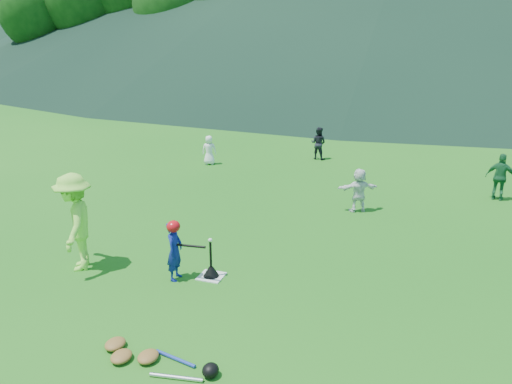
% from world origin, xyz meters
% --- Properties ---
extents(ground, '(120.00, 120.00, 0.00)m').
position_xyz_m(ground, '(0.00, 0.00, 0.00)').
color(ground, '#176016').
rests_on(ground, ground).
extents(home_plate, '(0.45, 0.45, 0.02)m').
position_xyz_m(home_plate, '(0.00, 0.00, 0.01)').
color(home_plate, silver).
rests_on(home_plate, ground).
extents(baseball, '(0.08, 0.08, 0.08)m').
position_xyz_m(baseball, '(0.00, 0.00, 0.74)').
color(baseball, white).
rests_on(baseball, batting_tee).
extents(batter_child, '(0.30, 0.43, 1.11)m').
position_xyz_m(batter_child, '(-0.58, -0.28, 0.56)').
color(batter_child, navy).
rests_on(batter_child, ground).
extents(adult_coach, '(1.19, 1.40, 1.87)m').
position_xyz_m(adult_coach, '(-2.54, -0.48, 0.94)').
color(adult_coach, '#95EC45').
rests_on(adult_coach, ground).
extents(fielder_a, '(0.56, 0.44, 1.00)m').
position_xyz_m(fielder_a, '(-3.49, 7.59, 0.50)').
color(fielder_a, white).
rests_on(fielder_a, ground).
extents(fielder_b, '(0.62, 0.52, 1.15)m').
position_xyz_m(fielder_b, '(-0.14, 9.57, 0.58)').
color(fielder_b, black).
rests_on(fielder_b, ground).
extents(fielder_c, '(0.80, 0.47, 1.28)m').
position_xyz_m(fielder_c, '(5.47, 6.68, 0.64)').
color(fielder_c, '#1C5D34').
rests_on(fielder_c, ground).
extents(fielder_d, '(1.07, 0.78, 1.12)m').
position_xyz_m(fielder_d, '(2.03, 4.51, 0.56)').
color(fielder_d, white).
rests_on(fielder_d, ground).
extents(batting_tee, '(0.30, 0.30, 0.68)m').
position_xyz_m(batting_tee, '(0.00, 0.00, 0.13)').
color(batting_tee, black).
rests_on(batting_tee, home_plate).
extents(batter_gear, '(0.73, 0.26, 0.47)m').
position_xyz_m(batter_gear, '(-0.56, -0.28, 1.00)').
color(batter_gear, red).
rests_on(batter_gear, ground).
extents(equipment_pile, '(1.80, 0.57, 0.19)m').
position_xyz_m(equipment_pile, '(0.20, -2.57, 0.07)').
color(equipment_pile, olive).
rests_on(equipment_pile, ground).
extents(outfield_fence, '(70.07, 0.08, 1.33)m').
position_xyz_m(outfield_fence, '(0.00, 28.00, 0.70)').
color(outfield_fence, gray).
rests_on(outfield_fence, ground).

